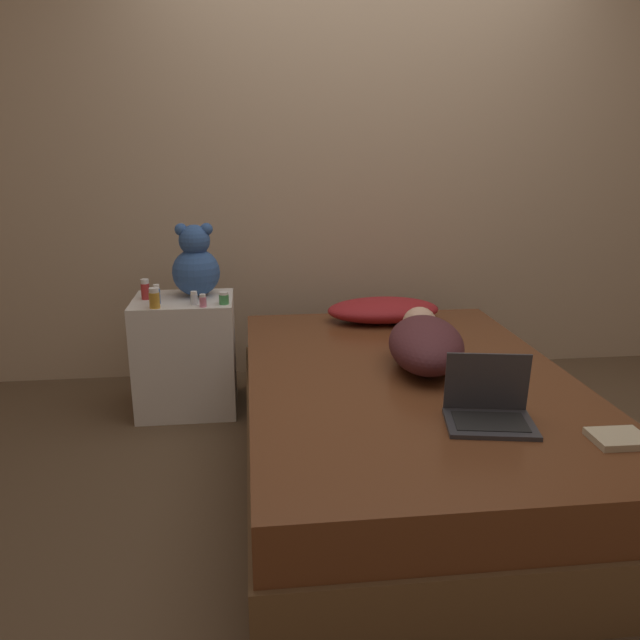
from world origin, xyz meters
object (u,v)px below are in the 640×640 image
(bottle_amber, at_px, (154,298))
(bottle_green, at_px, (224,298))
(pillow, at_px, (383,310))
(book, at_px, (619,438))
(laptop, at_px, (489,407))
(teddy_bear, at_px, (196,264))
(bottle_pink, at_px, (203,301))
(bottle_red, at_px, (145,289))
(bottle_blue, at_px, (157,294))
(bottle_clear, at_px, (194,298))
(person_lying, at_px, (426,342))

(bottle_amber, bearing_deg, bottle_green, 6.31)
(pillow, distance_m, book, 1.57)
(laptop, bearing_deg, teddy_bear, 140.22)
(pillow, bearing_deg, bottle_green, -167.93)
(bottle_pink, bearing_deg, teddy_bear, 100.59)
(bottle_pink, distance_m, bottle_amber, 0.23)
(bottle_red, bearing_deg, bottle_pink, -32.11)
(laptop, bearing_deg, bottle_blue, 148.24)
(bottle_red, xyz_separation_m, bottle_clear, (0.26, -0.14, -0.02))
(person_lying, height_order, book, person_lying)
(pillow, xyz_separation_m, laptop, (0.10, -1.30, -0.01))
(teddy_bear, xyz_separation_m, bottle_amber, (-0.19, -0.24, -0.12))
(bottle_pink, xyz_separation_m, bottle_green, (0.10, 0.04, -0.00))
(pillow, bearing_deg, bottle_blue, -173.60)
(bottle_green, bearing_deg, bottle_clear, 177.12)
(person_lying, relative_size, book, 4.28)
(bottle_clear, bearing_deg, person_lying, -26.26)
(laptop, relative_size, teddy_bear, 0.89)
(pillow, relative_size, person_lying, 0.80)
(bottle_blue, bearing_deg, bottle_pink, -21.34)
(bottle_clear, bearing_deg, bottle_red, 151.19)
(teddy_bear, xyz_separation_m, book, (1.47, -1.52, -0.32))
(teddy_bear, distance_m, bottle_blue, 0.27)
(bottle_pink, relative_size, bottle_amber, 0.64)
(teddy_bear, xyz_separation_m, bottle_blue, (-0.19, -0.15, -0.12))
(pillow, bearing_deg, book, -72.71)
(bottle_clear, bearing_deg, teddy_bear, 89.84)
(bottle_red, xyz_separation_m, bottle_green, (0.40, -0.15, -0.02))
(bottle_pink, relative_size, bottle_green, 1.03)
(pillow, distance_m, person_lying, 0.69)
(bottle_red, height_order, book, bottle_red)
(laptop, bearing_deg, book, -17.86)
(bottle_green, bearing_deg, laptop, -49.62)
(bottle_amber, relative_size, bottle_blue, 1.02)
(bottle_amber, xyz_separation_m, bottle_green, (0.33, 0.04, -0.02))
(teddy_bear, height_order, bottle_clear, teddy_bear)
(person_lying, xyz_separation_m, bottle_green, (-0.90, 0.51, 0.10))
(laptop, xyz_separation_m, book, (0.37, -0.20, -0.04))
(bottle_amber, bearing_deg, person_lying, -20.93)
(person_lying, xyz_separation_m, laptop, (0.06, -0.61, -0.05))
(person_lying, distance_m, bottle_blue, 1.36)
(person_lying, bearing_deg, book, -51.07)
(teddy_bear, distance_m, bottle_red, 0.29)
(bottle_green, bearing_deg, bottle_amber, -173.69)
(person_lying, bearing_deg, pillow, 104.68)
(bottle_amber, bearing_deg, pillow, 10.47)
(pillow, xyz_separation_m, bottle_green, (-0.86, -0.18, 0.14))
(bottle_clear, bearing_deg, bottle_blue, 167.32)
(bottle_pink, bearing_deg, bottle_blue, 158.66)
(bottle_blue, bearing_deg, book, -39.57)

